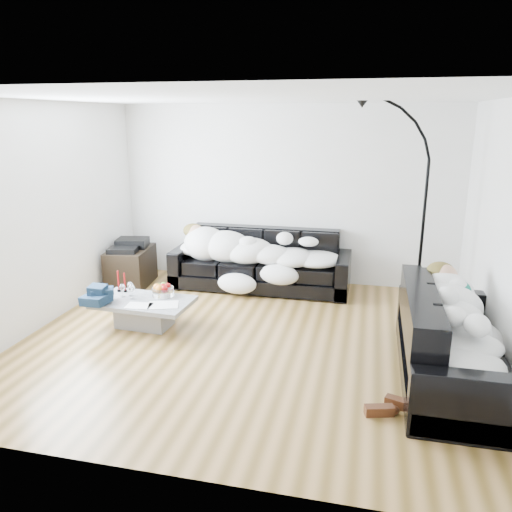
% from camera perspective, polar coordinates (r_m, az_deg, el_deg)
% --- Properties ---
extents(ground, '(5.00, 5.00, 0.00)m').
position_cam_1_polar(ground, '(5.66, -0.70, -9.61)').
color(ground, brown).
rests_on(ground, ground).
extents(wall_back, '(5.00, 0.02, 2.60)m').
position_cam_1_polar(wall_back, '(7.41, 3.45, 6.95)').
color(wall_back, silver).
rests_on(wall_back, ground).
extents(wall_left, '(0.02, 4.50, 2.60)m').
position_cam_1_polar(wall_left, '(6.32, -23.41, 4.17)').
color(wall_left, silver).
rests_on(wall_left, ground).
extents(wall_right, '(0.02, 4.50, 2.60)m').
position_cam_1_polar(wall_right, '(5.25, 26.79, 1.68)').
color(wall_right, silver).
rests_on(wall_right, ground).
extents(ceiling, '(5.00, 5.00, 0.00)m').
position_cam_1_polar(ceiling, '(5.13, -0.80, 17.70)').
color(ceiling, white).
rests_on(ceiling, ground).
extents(sofa_back, '(2.55, 0.88, 0.83)m').
position_cam_1_polar(sofa_back, '(7.21, 0.52, -0.45)').
color(sofa_back, black).
rests_on(sofa_back, ground).
extents(sofa_right, '(0.91, 2.12, 0.86)m').
position_cam_1_polar(sofa_right, '(5.07, 21.63, -8.63)').
color(sofa_right, black).
rests_on(sofa_right, ground).
extents(sleeper_back, '(2.16, 0.75, 0.43)m').
position_cam_1_polar(sleeper_back, '(7.11, 0.44, 1.13)').
color(sleeper_back, white).
rests_on(sleeper_back, sofa_back).
extents(sleeper_right, '(0.77, 1.81, 0.44)m').
position_cam_1_polar(sleeper_right, '(4.99, 21.87, -6.38)').
color(sleeper_right, white).
rests_on(sleeper_right, sofa_right).
extents(teal_cushion, '(0.42, 0.38, 0.20)m').
position_cam_1_polar(teal_cushion, '(5.56, 20.41, -3.13)').
color(teal_cushion, '#0E634E').
rests_on(teal_cushion, sofa_right).
extents(coffee_table, '(1.16, 0.72, 0.33)m').
position_cam_1_polar(coffee_table, '(6.11, -12.65, -6.38)').
color(coffee_table, '#939699').
rests_on(coffee_table, ground).
extents(fruit_bowl, '(0.34, 0.34, 0.16)m').
position_cam_1_polar(fruit_bowl, '(6.13, -10.60, -3.75)').
color(fruit_bowl, white).
rests_on(fruit_bowl, coffee_table).
extents(wine_glass_a, '(0.09, 0.09, 0.17)m').
position_cam_1_polar(wine_glass_a, '(6.20, -14.15, -3.69)').
color(wine_glass_a, white).
rests_on(wine_glass_a, coffee_table).
extents(wine_glass_b, '(0.08, 0.08, 0.16)m').
position_cam_1_polar(wine_glass_b, '(6.19, -15.01, -3.84)').
color(wine_glass_b, white).
rests_on(wine_glass_b, coffee_table).
extents(wine_glass_c, '(0.08, 0.08, 0.18)m').
position_cam_1_polar(wine_glass_c, '(6.09, -13.99, -4.02)').
color(wine_glass_c, white).
rests_on(wine_glass_c, coffee_table).
extents(candle_left, '(0.06, 0.06, 0.26)m').
position_cam_1_polar(candle_left, '(6.38, -15.45, -2.80)').
color(candle_left, maroon).
rests_on(candle_left, coffee_table).
extents(candle_right, '(0.05, 0.05, 0.24)m').
position_cam_1_polar(candle_right, '(6.35, -14.78, -2.95)').
color(candle_right, maroon).
rests_on(candle_right, coffee_table).
extents(newspaper_a, '(0.40, 0.35, 0.01)m').
position_cam_1_polar(newspaper_a, '(5.84, -10.55, -5.49)').
color(newspaper_a, silver).
rests_on(newspaper_a, coffee_table).
extents(newspaper_b, '(0.31, 0.24, 0.01)m').
position_cam_1_polar(newspaper_b, '(5.88, -13.23, -5.51)').
color(newspaper_b, silver).
rests_on(newspaper_b, coffee_table).
extents(navy_jacket, '(0.36, 0.32, 0.16)m').
position_cam_1_polar(navy_jacket, '(6.04, -17.54, -3.71)').
color(navy_jacket, black).
rests_on(navy_jacket, coffee_table).
extents(shoes, '(0.43, 0.33, 0.09)m').
position_cam_1_polar(shoes, '(4.55, 14.95, -16.29)').
color(shoes, '#472311').
rests_on(shoes, ground).
extents(av_cabinet, '(0.64, 0.86, 0.55)m').
position_cam_1_polar(av_cabinet, '(7.61, -14.11, -1.18)').
color(av_cabinet, black).
rests_on(av_cabinet, ground).
extents(stereo, '(0.50, 0.42, 0.13)m').
position_cam_1_polar(stereo, '(7.53, -14.28, 1.30)').
color(stereo, black).
rests_on(stereo, av_cabinet).
extents(floor_lamp, '(0.87, 0.38, 2.36)m').
position_cam_1_polar(floor_lamp, '(6.42, 18.59, 3.73)').
color(floor_lamp, black).
rests_on(floor_lamp, ground).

